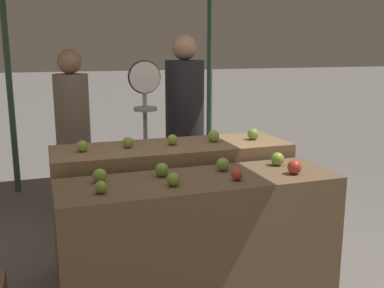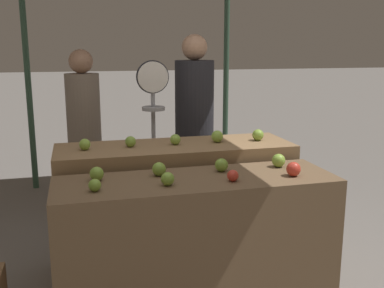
{
  "view_description": "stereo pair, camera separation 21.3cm",
  "coord_description": "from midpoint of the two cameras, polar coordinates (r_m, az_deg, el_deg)",
  "views": [
    {
      "loc": [
        -0.9,
        -2.48,
        1.69
      ],
      "look_at": [
        0.05,
        0.3,
        1.05
      ],
      "focal_mm": 42.0,
      "sensor_mm": 36.0,
      "label": 1
    },
    {
      "loc": [
        -0.69,
        -2.54,
        1.69
      ],
      "look_at": [
        0.05,
        0.3,
        1.05
      ],
      "focal_mm": 42.0,
      "sensor_mm": 36.0,
      "label": 2
    }
  ],
  "objects": [
    {
      "name": "apple_front_7",
      "position": [
        3.07,
        8.87,
        -1.9
      ],
      "size": [
        0.09,
        0.09,
        0.09
      ],
      "primitive_type": "sphere",
      "color": "#84AD3D",
      "rests_on": "display_counter_front"
    },
    {
      "name": "apple_front_3",
      "position": [
        2.88,
        10.84,
        -2.92
      ],
      "size": [
        0.09,
        0.09,
        0.09
      ],
      "primitive_type": "sphere",
      "color": "red",
      "rests_on": "display_counter_front"
    },
    {
      "name": "apple_back_2",
      "position": [
        3.28,
        -4.41,
        0.53
      ],
      "size": [
        0.08,
        0.08,
        0.08
      ],
      "primitive_type": "sphere",
      "color": "#84AD3D",
      "rests_on": "display_counter_back"
    },
    {
      "name": "apple_front_1",
      "position": [
        2.6,
        -4.76,
        -4.52
      ],
      "size": [
        0.08,
        0.08,
        0.08
      ],
      "primitive_type": "sphere",
      "color": "#7AA338",
      "rests_on": "display_counter_front"
    },
    {
      "name": "apple_front_6",
      "position": [
        2.9,
        1.84,
        -2.62
      ],
      "size": [
        0.09,
        0.09,
        0.09
      ],
      "primitive_type": "sphere",
      "color": "#7AA338",
      "rests_on": "display_counter_front"
    },
    {
      "name": "produce_scale",
      "position": [
        3.93,
        -7.52,
        4.27
      ],
      "size": [
        0.29,
        0.2,
        1.58
      ],
      "color": "#99999E",
      "rests_on": "ground_plane"
    },
    {
      "name": "apple_back_4",
      "position": [
        3.48,
        6.04,
        1.25
      ],
      "size": [
        0.09,
        0.09,
        0.09
      ],
      "primitive_type": "sphere",
      "color": "#84AD3D",
      "rests_on": "display_counter_back"
    },
    {
      "name": "apple_front_4",
      "position": [
        2.73,
        -13.84,
        -3.95
      ],
      "size": [
        0.09,
        0.09,
        0.09
      ],
      "primitive_type": "sphere",
      "color": "#7AA338",
      "rests_on": "display_counter_front"
    },
    {
      "name": "person_customer_left",
      "position": [
        4.3,
        -16.27,
        2.22
      ],
      "size": [
        0.39,
        0.39,
        1.67
      ],
      "rotation": [
        0.0,
        0.0,
        2.87
      ],
      "color": "#2D2D38",
      "rests_on": "ground_plane"
    },
    {
      "name": "display_counter_back",
      "position": [
        3.43,
        -4.19,
        -8.19
      ],
      "size": [
        1.73,
        0.55,
        0.98
      ],
      "primitive_type": "cube",
      "color": "olive",
      "rests_on": "ground_plane"
    },
    {
      "name": "apple_back_0",
      "position": [
        3.18,
        -15.66,
        -0.28
      ],
      "size": [
        0.08,
        0.08,
        0.08
      ],
      "primitive_type": "sphere",
      "color": "#84AD3D",
      "rests_on": "display_counter_back"
    },
    {
      "name": "apple_front_0",
      "position": [
        2.54,
        -13.88,
        -5.38
      ],
      "size": [
        0.07,
        0.07,
        0.07
      ],
      "primitive_type": "sphere",
      "color": "#7AA338",
      "rests_on": "display_counter_front"
    },
    {
      "name": "person_vendor_at_scale",
      "position": [
        4.25,
        -2.36,
        3.54
      ],
      "size": [
        0.44,
        0.44,
        1.8
      ],
      "rotation": [
        0.0,
        0.0,
        3.36
      ],
      "color": "#2D2D38",
      "rests_on": "ground_plane"
    },
    {
      "name": "apple_back_3",
      "position": [
        3.38,
        0.96,
        1.0
      ],
      "size": [
        0.09,
        0.09,
        0.09
      ],
      "primitive_type": "sphere",
      "color": "#84AD3D",
      "rests_on": "display_counter_back"
    },
    {
      "name": "apple_front_2",
      "position": [
        2.7,
        3.47,
        -3.94
      ],
      "size": [
        0.07,
        0.07,
        0.07
      ],
      "primitive_type": "sphere",
      "color": "red",
      "rests_on": "display_counter_front"
    },
    {
      "name": "apple_back_1",
      "position": [
        3.23,
        -10.01,
        0.17
      ],
      "size": [
        0.08,
        0.08,
        0.08
      ],
      "primitive_type": "sphere",
      "color": "#7AA338",
      "rests_on": "display_counter_back"
    },
    {
      "name": "display_counter_front",
      "position": [
        2.91,
        -1.11,
        -12.9
      ],
      "size": [
        1.73,
        0.55,
        0.9
      ],
      "primitive_type": "cube",
      "color": "brown",
      "rests_on": "ground_plane"
    },
    {
      "name": "apple_front_5",
      "position": [
        2.79,
        -6.04,
        -3.29
      ],
      "size": [
        0.09,
        0.09,
        0.09
      ],
      "primitive_type": "sphere",
      "color": "#7AA338",
      "rests_on": "display_counter_front"
    }
  ]
}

